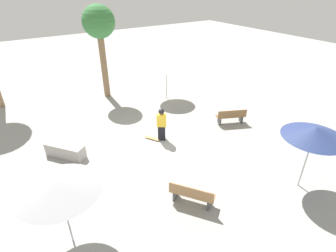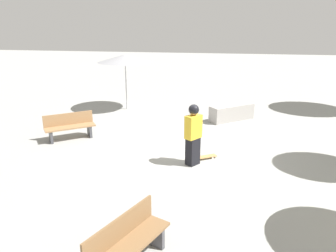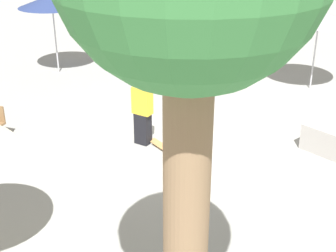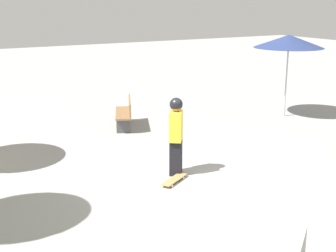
# 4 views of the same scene
# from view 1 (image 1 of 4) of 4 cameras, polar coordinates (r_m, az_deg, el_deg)

# --- Properties ---
(ground_plane) EXTENTS (60.00, 60.00, 0.00)m
(ground_plane) POSITION_cam_1_polar(r_m,az_deg,el_deg) (12.62, -5.00, -4.33)
(ground_plane) COLOR #9E9E99
(skater_main) EXTENTS (0.51, 0.47, 1.69)m
(skater_main) POSITION_cam_1_polar(r_m,az_deg,el_deg) (12.60, -1.42, 0.59)
(skater_main) COLOR black
(skater_main) RESTS_ON ground_plane
(skateboard) EXTENTS (0.58, 0.79, 0.07)m
(skateboard) POSITION_cam_1_polar(r_m,az_deg,el_deg) (13.07, -3.49, -2.64)
(skateboard) COLOR #B7844C
(skateboard) RESTS_ON ground_plane
(concrete_ledge) EXTENTS (1.54, 1.77, 0.61)m
(concrete_ledge) POSITION_cam_1_polar(r_m,az_deg,el_deg) (12.58, -21.45, -5.02)
(concrete_ledge) COLOR #A8A39E
(concrete_ledge) RESTS_ON ground_plane
(bench_near) EXTENTS (1.30, 1.55, 0.85)m
(bench_near) POSITION_cam_1_polar(r_m,az_deg,el_deg) (9.50, 5.19, -14.61)
(bench_near) COLOR #47474C
(bench_near) RESTS_ON ground_plane
(bench_far) EXTENTS (1.64, 1.06, 0.85)m
(bench_far) POSITION_cam_1_polar(r_m,az_deg,el_deg) (14.68, 13.55, 2.05)
(bench_far) COLOR #47474C
(bench_far) RESTS_ON ground_plane
(shade_umbrella_grey) EXTENTS (2.32, 2.32, 2.38)m
(shade_umbrella_grey) POSITION_cam_1_polar(r_m,az_deg,el_deg) (7.72, -22.82, -11.92)
(shade_umbrella_grey) COLOR #B7B7BC
(shade_umbrella_grey) RESTS_ON ground_plane
(shade_umbrella_navy) EXTENTS (2.18, 2.18, 2.60)m
(shade_umbrella_navy) POSITION_cam_1_polar(r_m,az_deg,el_deg) (10.32, 29.36, -1.21)
(shade_umbrella_navy) COLOR #B7B7BC
(shade_umbrella_navy) RESTS_ON ground_plane
(shade_umbrella_cream) EXTENTS (2.21, 2.21, 2.40)m
(shade_umbrella_cream) POSITION_cam_1_polar(r_m,az_deg,el_deg) (16.77, -0.29, 12.98)
(shade_umbrella_cream) COLOR #B7B7BC
(shade_umbrella_cream) RESTS_ON ground_plane
(palm_tree_left) EXTENTS (1.96, 1.96, 5.72)m
(palm_tree_left) POSITION_cam_1_polar(r_m,az_deg,el_deg) (17.18, -14.79, 20.42)
(palm_tree_left) COLOR #896B4C
(palm_tree_left) RESTS_ON ground_plane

